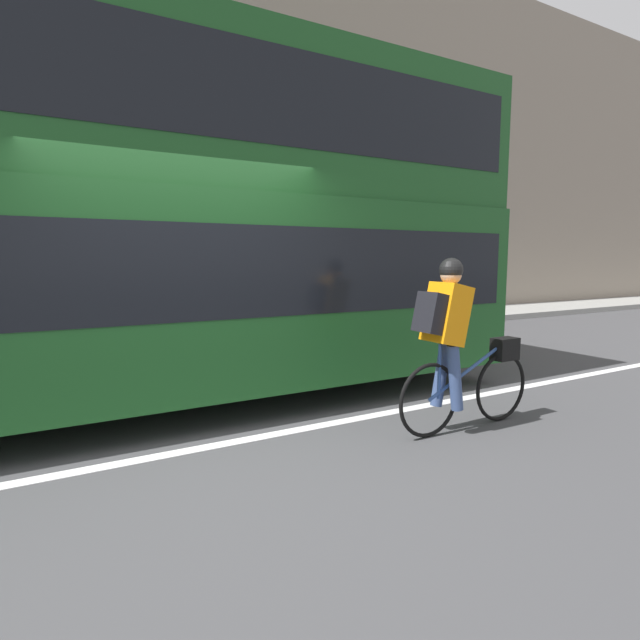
{
  "coord_description": "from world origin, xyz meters",
  "views": [
    {
      "loc": [
        -1.18,
        -4.06,
        1.61
      ],
      "look_at": [
        1.31,
        0.27,
        1.0
      ],
      "focal_mm": 28.0,
      "sensor_mm": 36.0,
      "label": 1
    }
  ],
  "objects": [
    {
      "name": "road_center_line",
      "position": [
        0.0,
        -0.0,
        0.0
      ],
      "size": [
        50.0,
        0.14,
        0.01
      ],
      "primitive_type": "cube",
      "color": "silver",
      "rests_on": "ground_plane"
    },
    {
      "name": "sidewalk_curb",
      "position": [
        0.0,
        5.93,
        0.07
      ],
      "size": [
        60.0,
        2.13,
        0.15
      ],
      "color": "gray",
      "rests_on": "ground_plane"
    },
    {
      "name": "cyclist_on_bike",
      "position": [
        2.15,
        -0.75,
        0.87
      ],
      "size": [
        1.63,
        0.32,
        1.62
      ],
      "color": "black",
      "rests_on": "ground_plane"
    },
    {
      "name": "ground_plane",
      "position": [
        0.0,
        0.0,
        0.0
      ],
      "size": [
        80.0,
        80.0,
        0.0
      ],
      "primitive_type": "plane",
      "color": "#424244"
    },
    {
      "name": "bus",
      "position": [
        -0.59,
        1.53,
        2.12
      ],
      "size": [
        9.25,
        2.56,
        3.83
      ],
      "color": "black",
      "rests_on": "ground_plane"
    },
    {
      "name": "building_facade",
      "position": [
        0.0,
        7.14,
        4.82
      ],
      "size": [
        60.0,
        0.3,
        9.63
      ],
      "color": "gray",
      "rests_on": "ground_plane"
    }
  ]
}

